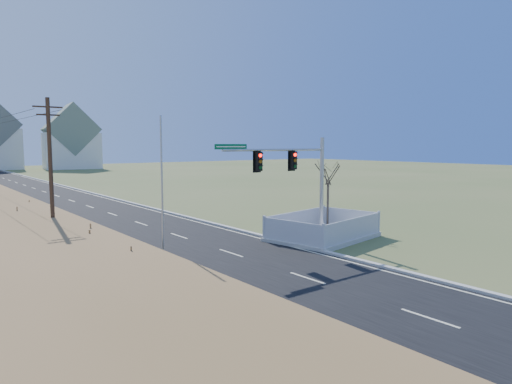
% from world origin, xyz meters
% --- Properties ---
extents(ground, '(260.00, 260.00, 0.00)m').
position_xyz_m(ground, '(0.00, 0.00, 0.00)').
color(ground, '#4C5C2C').
rests_on(ground, ground).
extents(road, '(8.00, 180.00, 0.06)m').
position_xyz_m(road, '(0.00, 50.00, 0.03)').
color(road, black).
rests_on(road, ground).
extents(curb, '(0.30, 180.00, 0.18)m').
position_xyz_m(curb, '(4.15, 50.00, 0.09)').
color(curb, '#B2AFA8').
rests_on(curb, ground).
extents(utility_pole_near, '(1.80, 0.26, 9.00)m').
position_xyz_m(utility_pole_near, '(-6.50, 15.00, 4.68)').
color(utility_pole_near, '#422D1E').
rests_on(utility_pole_near, ground).
extents(condo_ne, '(14.12, 10.51, 16.52)m').
position_xyz_m(condo_ne, '(20.00, 104.00, 6.84)').
color(condo_ne, white).
rests_on(condo_ne, ground).
extents(traffic_signal_mast, '(8.11, 0.55, 6.45)m').
position_xyz_m(traffic_signal_mast, '(4.67, 3.48, 4.04)').
color(traffic_signal_mast, '#9EA0A5').
rests_on(traffic_signal_mast, ground).
extents(fence_enclosure, '(7.55, 5.80, 1.56)m').
position_xyz_m(fence_enclosure, '(7.00, 3.78, 0.30)').
color(fence_enclosure, '#B7B5AD').
rests_on(fence_enclosure, ground).
extents(open_sign, '(0.57, 0.12, 0.71)m').
position_xyz_m(open_sign, '(6.36, 2.00, 0.38)').
color(open_sign, white).
rests_on(open_sign, ground).
extents(flagpole, '(0.33, 0.33, 7.37)m').
position_xyz_m(flagpole, '(-4.31, 3.50, 2.94)').
color(flagpole, '#B7B5AD').
rests_on(flagpole, ground).
extents(bare_tree, '(1.94, 1.94, 5.14)m').
position_xyz_m(bare_tree, '(9.22, 5.50, 4.14)').
color(bare_tree, '#4C3F33').
rests_on(bare_tree, ground).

